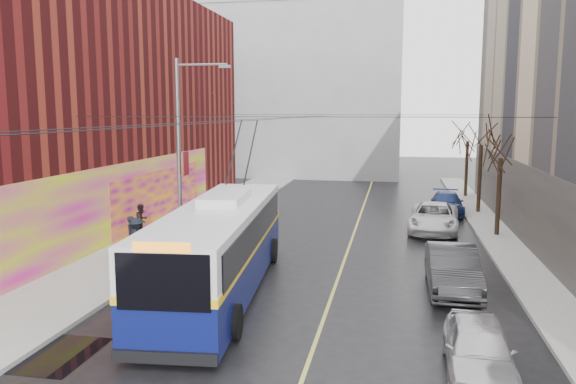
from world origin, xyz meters
name	(u,v)px	position (x,y,z in m)	size (l,w,h in m)	color
ground	(260,347)	(0.00, 0.00, 0.00)	(140.00, 140.00, 0.00)	black
sidewalk_left	(165,239)	(-8.00, 12.00, 0.07)	(4.00, 60.00, 0.15)	gray
sidewalk_right	(511,254)	(9.00, 12.00, 0.07)	(2.00, 60.00, 0.15)	gray
lane_line	(352,239)	(1.50, 14.00, 0.00)	(0.12, 50.00, 0.01)	#BFB74C
building_left	(41,105)	(-15.99, 13.99, 6.99)	(12.11, 36.00, 14.00)	#4E0F10
building_far	(305,89)	(-6.00, 44.99, 9.02)	(20.50, 12.10, 18.00)	gray
streetlight_pole	(182,150)	(-6.14, 10.00, 4.85)	(2.65, 0.60, 9.00)	slate
catenary_wires	(279,118)	(-2.54, 14.77, 6.25)	(18.00, 60.00, 0.22)	black
tree_near	(501,143)	(9.00, 16.00, 4.98)	(3.20, 3.20, 6.40)	black
tree_mid	(482,133)	(9.00, 23.00, 5.25)	(3.20, 3.20, 6.68)	black
tree_far	(468,131)	(9.00, 30.00, 5.14)	(3.20, 3.20, 6.57)	black
puddle	(45,354)	(-5.69, -1.56, 0.00)	(2.68, 2.62, 0.01)	black
pigeons_flying	(258,97)	(-2.59, 10.54, 7.27)	(4.74, 1.35, 1.97)	slate
trolleybus	(220,246)	(-2.59, 4.48, 1.73)	(3.93, 13.26, 6.21)	#0A104C
parked_car_a	(479,349)	(5.80, -0.66, 0.71)	(1.67, 4.15, 1.41)	silver
parked_car_b	(452,269)	(5.80, 6.20, 0.83)	(1.75, 5.02, 1.65)	#292A2C
parked_car_c	(434,218)	(5.80, 16.85, 0.78)	(2.60, 5.65, 1.57)	white
parked_car_d	(447,203)	(7.00, 22.57, 0.70)	(1.95, 4.80, 1.39)	navy
following_car	(255,211)	(-4.36, 16.74, 0.81)	(1.90, 4.73, 1.61)	#ABABB0
pedestrian_a	(132,236)	(-7.96, 8.34, 1.05)	(0.65, 0.43, 1.79)	black
pedestrian_b	(142,220)	(-9.29, 12.11, 0.99)	(0.82, 0.64, 1.68)	black
pedestrian_c	(137,237)	(-7.67, 8.17, 1.03)	(1.13, 0.65, 1.75)	black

